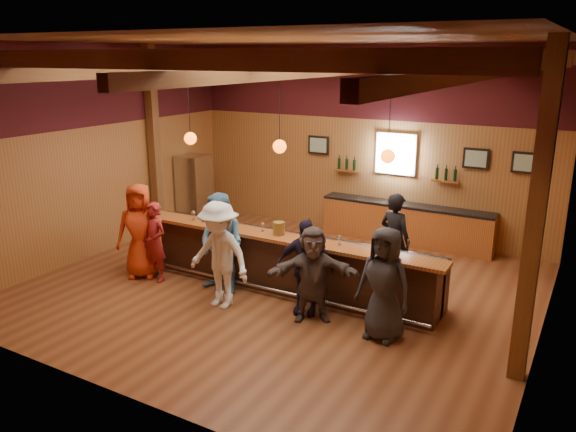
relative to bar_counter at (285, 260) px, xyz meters
The scene contains 27 objects.
room 2.69m from the bar_counter, 100.24° to the right, with size 9.04×9.00×4.52m.
bar_counter is the anchor object (origin of this frame).
back_bar_cabinet 3.76m from the bar_counter, 71.66° to the left, with size 4.00×0.52×0.95m.
window 4.17m from the bar_counter, 78.34° to the left, with size 0.95×0.09×0.95m.
framed_pictures 4.42m from the bar_counter, 66.46° to the left, with size 5.35×0.05×0.45m.
wine_shelves 3.97m from the bar_counter, 78.14° to the left, with size 3.00×0.18×0.30m.
pendant_lights 2.19m from the bar_counter, 96.37° to the right, with size 4.24×0.24×1.37m.
stainless_fridge 4.81m from the bar_counter, 149.24° to the left, with size 0.70×0.70×1.80m, color silver.
customer_orange 2.91m from the bar_counter, 160.58° to the right, with size 0.92×0.60×1.88m, color red.
customer_redvest 2.54m from the bar_counter, 157.14° to the right, with size 0.57×0.37×1.56m, color maroon.
customer_denim 1.25m from the bar_counter, 137.44° to the right, with size 0.91×0.71×1.88m, color teal.
customer_white 1.49m from the bar_counter, 112.03° to the right, with size 1.22×0.70×1.89m, color white.
customer_navy 1.24m from the bar_counter, 43.67° to the right, with size 0.97×0.41×1.66m, color black.
customer_brown 1.51m from the bar_counter, 42.10° to the right, with size 1.50×0.48×1.62m, color #504340.
customer_dark 2.57m from the bar_counter, 23.51° to the right, with size 0.88×0.57×1.80m, color #272729.
bartender 2.11m from the bar_counter, 31.47° to the left, with size 0.66×0.43×1.81m, color black.
ice_bucket 0.75m from the bar_counter, 83.88° to the right, with size 0.22×0.22×0.24m, color brown.
bottle_a 0.98m from the bar_counter, 18.80° to the right, with size 0.08×0.08×0.37m.
bottle_b 0.97m from the bar_counter, 15.08° to the right, with size 0.07×0.07×0.33m.
glass_a 2.88m from the bar_counter, behind, with size 0.09×0.09×0.20m.
glass_b 2.07m from the bar_counter, behind, with size 0.08×0.08×0.18m.
glass_c 1.62m from the bar_counter, behind, with size 0.08×0.08×0.18m.
glass_d 1.18m from the bar_counter, 157.43° to the right, with size 0.08×0.08×0.18m.
glass_e 0.82m from the bar_counter, 145.73° to the right, with size 0.07×0.07×0.16m.
glass_f 1.26m from the bar_counter, 24.47° to the right, with size 0.07×0.07×0.17m.
glass_g 1.43m from the bar_counter, 10.86° to the right, with size 0.08×0.08×0.17m.
glass_h 2.09m from the bar_counter, ahead, with size 0.09×0.09×0.20m.
Camera 1 is at (4.99, -8.47, 4.26)m, focal length 35.00 mm.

